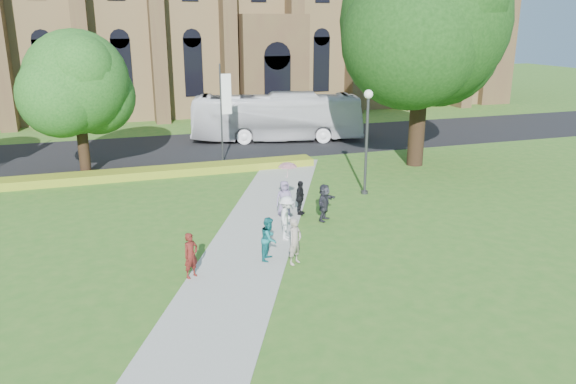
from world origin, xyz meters
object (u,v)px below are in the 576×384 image
object	(u,v)px
large_tree	(424,22)
pedestrian_0	(191,255)
tour_coach	(277,117)
streetlamp	(367,129)

from	to	relation	value
large_tree	pedestrian_0	distance (m)	20.65
tour_coach	pedestrian_0	world-z (taller)	tour_coach
streetlamp	pedestrian_0	xyz separation A→B (m)	(-9.84, -7.08, -2.46)
streetlamp	large_tree	xyz separation A→B (m)	(5.50, 4.50, 5.07)
streetlamp	pedestrian_0	size ratio (longest dim) A/B	3.31
tour_coach	pedestrian_0	xyz separation A→B (m)	(-9.48, -21.15, -0.91)
streetlamp	tour_coach	bearing A→B (deg)	91.49
streetlamp	tour_coach	xyz separation A→B (m)	(-0.37, 14.07, -1.56)
pedestrian_0	streetlamp	bearing A→B (deg)	4.08
large_tree	streetlamp	bearing A→B (deg)	-140.71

